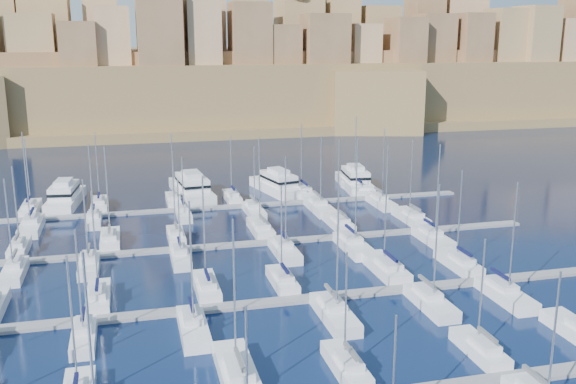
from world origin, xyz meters
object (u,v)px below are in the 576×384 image
object	(u,v)px
sailboat_4	(480,349)
motor_yacht_c	(277,184)
motor_yacht_d	(355,180)
sailboat_2	(237,373)
motor_yacht_a	(65,196)
motor_yacht_b	(192,188)

from	to	relation	value
sailboat_4	motor_yacht_c	xyz separation A→B (m)	(-3.63, 70.46, 1.01)
motor_yacht_d	sailboat_2	bearing A→B (deg)	-117.73
motor_yacht_a	motor_yacht_b	xyz separation A→B (m)	(23.36, 1.38, -0.00)
motor_yacht_a	motor_yacht_c	distance (m)	40.22
sailboat_2	motor_yacht_d	world-z (taller)	sailboat_2
sailboat_2	motor_yacht_b	distance (m)	70.59
sailboat_2	motor_yacht_d	xyz separation A→B (m)	(36.32, 69.09, 0.96)
sailboat_4	motor_yacht_d	xyz separation A→B (m)	(12.62, 70.29, 1.01)
motor_yacht_d	sailboat_4	bearing A→B (deg)	-100.18
motor_yacht_b	motor_yacht_d	xyz separation A→B (m)	(33.11, -1.42, 0.00)
motor_yacht_d	motor_yacht_c	bearing A→B (deg)	179.37
motor_yacht_a	motor_yacht_c	xyz separation A→B (m)	(40.22, 0.14, -0.00)
sailboat_4	motor_yacht_d	world-z (taller)	sailboat_4
sailboat_2	sailboat_4	distance (m)	23.73
sailboat_2	motor_yacht_c	distance (m)	72.12
sailboat_4	motor_yacht_b	world-z (taller)	sailboat_4
sailboat_2	motor_yacht_d	size ratio (longest dim) A/B	0.93
sailboat_4	motor_yacht_c	distance (m)	70.56
motor_yacht_b	motor_yacht_c	distance (m)	16.91
motor_yacht_c	motor_yacht_b	bearing A→B (deg)	175.78
motor_yacht_b	motor_yacht_d	size ratio (longest dim) A/B	1.18
motor_yacht_a	motor_yacht_d	bearing A→B (deg)	-0.04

